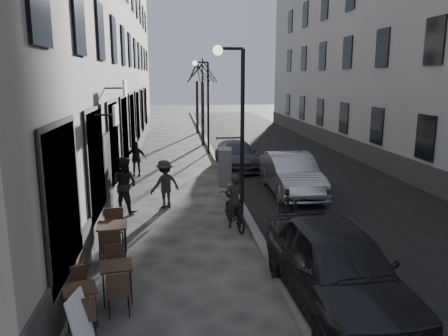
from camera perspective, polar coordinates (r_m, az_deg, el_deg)
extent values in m
cube|color=black|center=(23.43, 7.80, 1.33)|extent=(7.30, 60.00, 0.00)
cube|color=slate|center=(22.79, -1.12, 1.28)|extent=(0.25, 60.00, 0.12)
cube|color=gray|center=(25.79, 21.04, 19.49)|extent=(4.00, 35.00, 16.00)
cylinder|color=black|center=(12.57, 2.40, 3.87)|extent=(0.12, 0.12, 5.00)
cylinder|color=black|center=(12.42, 0.85, 15.34)|extent=(0.70, 0.08, 0.08)
sphere|color=#FFF2CC|center=(12.38, -0.82, 15.12)|extent=(0.28, 0.28, 0.28)
cylinder|color=black|center=(24.44, -2.08, 7.77)|extent=(0.12, 0.12, 5.00)
cylinder|color=black|center=(24.36, -2.97, 13.63)|extent=(0.70, 0.08, 0.08)
sphere|color=#FFF2CC|center=(24.34, -3.81, 13.51)|extent=(0.28, 0.28, 0.28)
cylinder|color=black|center=(27.45, -2.80, 7.06)|extent=(0.20, 0.20, 3.90)
cylinder|color=black|center=(33.43, -3.52, 7.91)|extent=(0.20, 0.20, 3.90)
cube|color=#332016|center=(8.20, -18.36, -14.75)|extent=(0.69, 0.69, 0.04)
cylinder|color=black|center=(8.14, -19.73, -17.75)|extent=(0.02, 0.02, 0.64)
cylinder|color=black|center=(8.16, -16.34, -17.41)|extent=(0.02, 0.02, 0.64)
cylinder|color=black|center=(8.55, -19.96, -16.27)|extent=(0.02, 0.02, 0.64)
cylinder|color=black|center=(8.57, -16.75, -15.95)|extent=(0.02, 0.02, 0.64)
cube|color=#332016|center=(8.76, -13.92, -12.28)|extent=(0.69, 0.69, 0.04)
cylinder|color=black|center=(8.69, -15.44, -15.26)|extent=(0.02, 0.02, 0.70)
cylinder|color=black|center=(8.70, -12.01, -15.05)|extent=(0.02, 0.02, 0.70)
cylinder|color=black|center=(9.14, -15.49, -13.85)|extent=(0.02, 0.02, 0.70)
cylinder|color=black|center=(9.15, -12.26, -13.65)|extent=(0.02, 0.02, 0.70)
cube|color=#332016|center=(10.67, -14.41, -7.27)|extent=(0.73, 0.73, 0.04)
cylinder|color=black|center=(10.57, -15.96, -9.98)|extent=(0.03, 0.03, 0.80)
cylinder|color=black|center=(10.53, -12.80, -9.89)|extent=(0.03, 0.03, 0.80)
cylinder|color=black|center=(11.10, -15.72, -8.88)|extent=(0.03, 0.03, 0.80)
cylinder|color=black|center=(11.07, -12.72, -8.79)|extent=(0.03, 0.03, 0.80)
cube|color=white|center=(7.54, -18.19, -18.62)|extent=(0.35, 0.60, 0.94)
cube|color=slate|center=(17.45, 0.11, 0.22)|extent=(0.63, 1.02, 1.44)
imported|color=black|center=(12.56, 1.35, -5.61)|extent=(0.90, 1.89, 0.95)
imported|color=black|center=(12.47, 1.36, -4.28)|extent=(0.62, 0.46, 1.56)
imported|color=black|center=(14.20, -12.85, -2.08)|extent=(1.10, 1.04, 1.79)
imported|color=#292624|center=(14.44, -7.71, -2.06)|extent=(1.19, 1.02, 1.60)
imported|color=black|center=(19.27, -11.44, 1.21)|extent=(0.90, 0.38, 1.52)
imported|color=black|center=(8.61, 14.48, -12.27)|extent=(2.00, 4.66, 1.57)
imported|color=#9A9CA2|center=(16.20, 8.76, -0.79)|extent=(1.61, 4.48, 1.47)
imported|color=#3A3B45|center=(20.62, 1.69, 1.72)|extent=(1.87, 4.29, 1.23)
imported|color=black|center=(12.09, 8.70, -5.85)|extent=(0.68, 2.02, 1.19)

